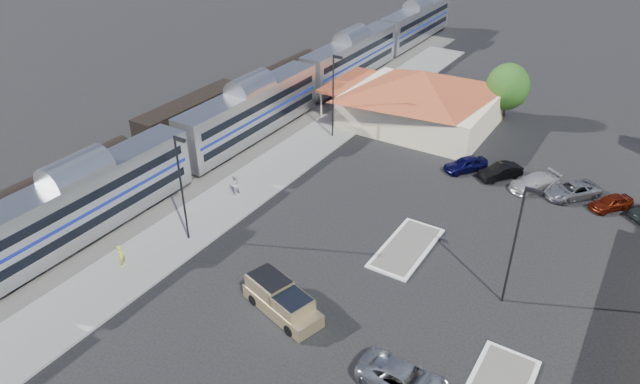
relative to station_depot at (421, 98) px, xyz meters
The scene contains 20 objects.
ground 24.63m from the station_depot, 79.24° to the right, with size 280.00×280.00×0.00m, color black.
railbed 23.14m from the station_depot, 135.78° to the right, with size 16.00×100.00×0.12m, color #4C4944.
platform 19.71m from the station_depot, 112.45° to the right, with size 5.50×92.00×0.18m, color gray.
passenger_train 18.46m from the station_depot, 136.74° to the right, with size 3.00×104.00×5.55m.
freight_cars 24.78m from the station_depot, 141.75° to the right, with size 2.80×46.00×4.00m.
station_depot is the anchor object (origin of this frame).
traffic_island_south 23.80m from the station_depot, 68.74° to the right, with size 3.30×7.50×0.21m.
lamp_plat_s 30.74m from the station_depot, 101.94° to the right, with size 1.08×0.25×9.00m.
lamp_plat_n 10.45m from the station_depot, 128.41° to the right, with size 1.08×0.25×9.00m.
lamp_lot 29.30m from the station_depot, 55.24° to the right, with size 1.08×0.25×9.00m.
tree_depot 9.69m from the station_depot, 38.43° to the left, with size 4.71×4.71×6.63m.
pickup_truck 33.18m from the station_depot, 82.12° to the right, with size 6.30×3.74×2.05m.
suv 37.19m from the station_depot, 67.72° to the right, with size 2.59×5.61×1.56m, color #AAACB2.
person_a 36.11m from the station_depot, 102.95° to the right, with size 0.65×0.43×1.79m, color #D6E146.
person_b 24.16m from the station_depot, 108.43° to the right, with size 0.93×0.72×1.91m, color silver.
parked_car_a 11.40m from the station_depot, 43.27° to the right, with size 1.71×4.24×1.45m, color #0D0C3F.
parked_car_b 13.70m from the station_depot, 32.97° to the right, with size 1.49×4.27×1.41m, color black.
parked_car_c 16.58m from the station_depot, 27.76° to the right, with size 1.95×4.79×1.39m, color silver.
parked_car_d 19.33m from the station_depot, 22.51° to the right, with size 2.28×4.94×1.37m, color gray.
parked_car_e 22.40m from the station_depot, 20.07° to the right, with size 1.54×3.83×1.30m, color maroon.
Camera 1 is at (17.07, -31.52, 26.26)m, focal length 32.00 mm.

